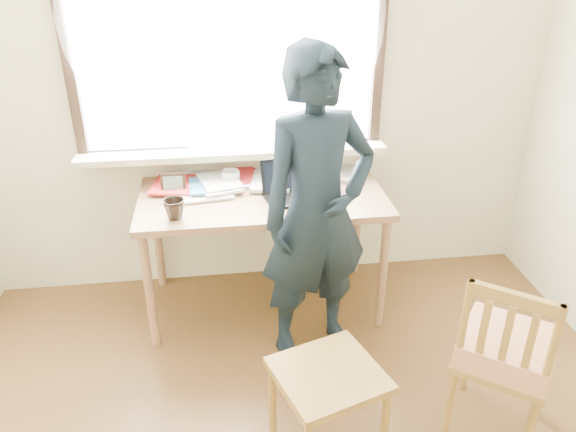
{
  "coord_description": "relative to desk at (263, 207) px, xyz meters",
  "views": [
    {
      "loc": [
        -0.29,
        -1.29,
        2.14
      ],
      "look_at": [
        0.01,
        0.95,
        0.97
      ],
      "focal_mm": 35.0,
      "sensor_mm": 36.0,
      "label": 1
    }
  ],
  "objects": [
    {
      "name": "book_b",
      "position": [
        0.44,
        0.28,
        0.09
      ],
      "size": [
        0.29,
        0.32,
        0.02
      ],
      "primitive_type": "imported",
      "rotation": [
        0.0,
        0.0,
        -0.44
      ],
      "color": "white",
      "rests_on": "desk"
    },
    {
      "name": "desk_clutter",
      "position": [
        -0.18,
        0.19,
        0.1
      ],
      "size": [
        0.8,
        0.5,
        0.05
      ],
      "color": "white",
      "rests_on": "desk"
    },
    {
      "name": "work_chair",
      "position": [
        0.17,
        -1.14,
        -0.31
      ],
      "size": [
        0.54,
        0.53,
        0.44
      ],
      "color": "olive",
      "rests_on": "ground"
    },
    {
      "name": "room_shell",
      "position": [
        0.03,
        -1.43,
        0.95
      ],
      "size": [
        3.52,
        4.02,
        2.61
      ],
      "color": "beige",
      "rests_on": "ground"
    },
    {
      "name": "person",
      "position": [
        0.24,
        -0.42,
        0.17
      ],
      "size": [
        0.71,
        0.56,
        1.7
      ],
      "primitive_type": "imported",
      "rotation": [
        0.0,
        0.0,
        0.29
      ],
      "color": "black",
      "rests_on": "ground"
    },
    {
      "name": "mug_white",
      "position": [
        -0.17,
        0.18,
        0.12
      ],
      "size": [
        0.15,
        0.15,
        0.09
      ],
      "primitive_type": "imported",
      "rotation": [
        0.0,
        0.0,
        0.41
      ],
      "color": "white",
      "rests_on": "desk"
    },
    {
      "name": "desk",
      "position": [
        0.0,
        0.0,
        0.0
      ],
      "size": [
        1.42,
        0.71,
        0.76
      ],
      "color": "#8F6847",
      "rests_on": "ground"
    },
    {
      "name": "mouse",
      "position": [
        0.45,
        -0.1,
        0.1
      ],
      "size": [
        0.09,
        0.06,
        0.04
      ],
      "primitive_type": "ellipsoid",
      "color": "black",
      "rests_on": "desk"
    },
    {
      "name": "mug_dark",
      "position": [
        -0.49,
        -0.23,
        0.13
      ],
      "size": [
        0.14,
        0.14,
        0.11
      ],
      "primitive_type": "imported",
      "rotation": [
        0.0,
        0.0,
        -0.23
      ],
      "color": "black",
      "rests_on": "desk"
    },
    {
      "name": "book_a",
      "position": [
        -0.44,
        0.21,
        0.09
      ],
      "size": [
        0.28,
        0.31,
        0.02
      ],
      "primitive_type": "imported",
      "rotation": [
        0.0,
        0.0,
        0.47
      ],
      "color": "white",
      "rests_on": "desk"
    },
    {
      "name": "side_chair",
      "position": [
        0.98,
        -1.12,
        -0.23
      ],
      "size": [
        0.55,
        0.55,
        0.87
      ],
      "color": "olive",
      "rests_on": "ground"
    },
    {
      "name": "picture_frame",
      "position": [
        -0.51,
        0.1,
        0.13
      ],
      "size": [
        0.14,
        0.02,
        0.11
      ],
      "color": "black",
      "rests_on": "desk"
    },
    {
      "name": "laptop",
      "position": [
        0.16,
        -0.04,
        0.13
      ],
      "size": [
        0.34,
        0.3,
        0.21
      ],
      "color": "black",
      "rests_on": "desk"
    }
  ]
}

